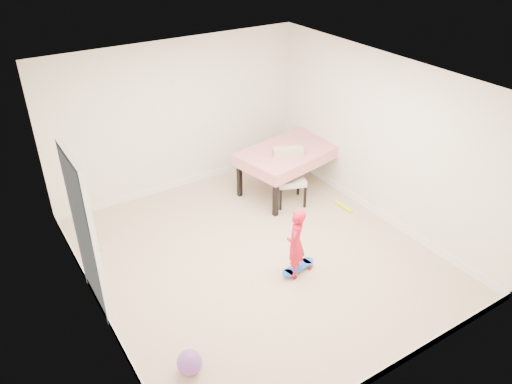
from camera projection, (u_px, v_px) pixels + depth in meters
ground at (258, 256)px, 7.21m from camera, size 5.00×5.00×0.00m
ceiling at (258, 83)px, 5.90m from camera, size 4.50×5.00×0.04m
wall_back at (178, 118)px, 8.35m from camera, size 4.50×0.04×2.60m
wall_front at (398, 283)px, 4.75m from camera, size 4.50×0.04×2.60m
wall_left at (88, 230)px, 5.52m from camera, size 0.04×5.00×2.60m
wall_right at (381, 140)px, 7.58m from camera, size 0.04×5.00×2.60m
door at (86, 236)px, 5.88m from camera, size 0.11×0.94×2.11m
baseboard_back at (183, 182)px, 8.99m from camera, size 4.50×0.02×0.12m
baseboard_front at (382, 372)px, 5.37m from camera, size 4.50×0.02×0.12m
baseboard_left at (105, 313)px, 6.14m from camera, size 0.02×5.00×0.12m
baseboard_right at (372, 208)px, 8.21m from camera, size 0.02×5.00×0.12m
dining_table at (288, 170)px, 8.67m from camera, size 1.86×1.36×0.80m
dining_chair at (290, 178)px, 8.27m from camera, size 0.70×0.74×0.94m
skateboard at (298, 269)px, 6.90m from camera, size 0.59×0.29×0.08m
child at (296, 245)px, 6.60m from camera, size 0.43×0.42×1.00m
balloon at (189, 362)px, 5.38m from camera, size 0.28×0.28×0.28m
foam_toy at (343, 206)px, 8.33m from camera, size 0.07×0.40×0.06m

